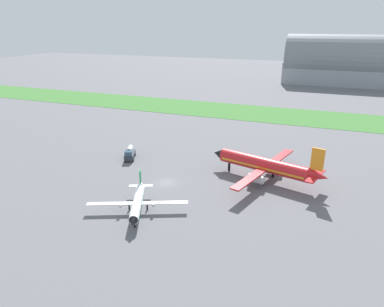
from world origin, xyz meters
TOP-DOWN VIEW (x-y plane):
  - ground_plane at (0.00, 0.00)m, footprint 600.00×600.00m
  - grass_taxiway_strip at (0.00, 75.77)m, footprint 360.00×28.00m
  - airplane_midfield_jet at (21.55, 9.82)m, footprint 29.12×29.44m
  - airplane_foreground_turboprop at (0.39, -14.58)m, footprint 19.07×16.54m
  - fuel_truck_near_gate at (-16.18, 10.57)m, footprint 4.74×6.92m
  - hangar_distant at (38.54, 167.84)m, footprint 65.06×27.83m

SIDE VIEW (x-z plane):
  - ground_plane at x=0.00m, z-range 0.00..0.00m
  - grass_taxiway_strip at x=0.00m, z-range 0.00..0.08m
  - fuel_truck_near_gate at x=-16.18m, z-range -0.06..3.23m
  - airplane_foreground_turboprop at x=0.39m, z-range -0.81..5.25m
  - airplane_midfield_jet at x=21.55m, z-range -1.48..9.12m
  - hangar_distant at x=38.54m, z-range -1.95..27.37m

